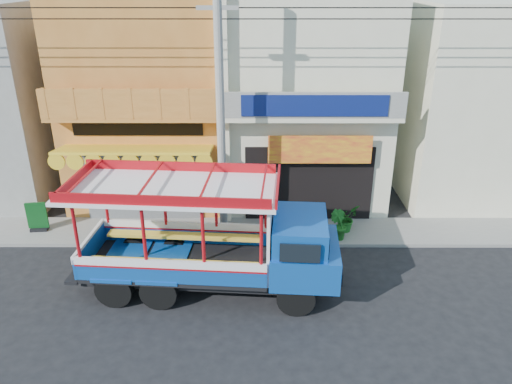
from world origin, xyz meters
TOP-DOWN VIEW (x-y plane):
  - ground at (0.00, 0.00)m, footprint 90.00×90.00m
  - sidewalk at (0.00, 4.00)m, footprint 30.00×2.00m
  - shophouse_left at (-4.00, 7.96)m, footprint 6.00×7.50m
  - shophouse_right at (2.00, 7.96)m, footprint 6.00×6.75m
  - party_pilaster at (-1.00, 4.85)m, footprint 0.35×0.30m
  - filler_building_right at (9.00, 8.00)m, footprint 6.00×6.00m
  - utility_pole at (-0.85, 3.30)m, footprint 28.00×0.26m
  - songthaew_truck at (-0.73, 0.56)m, footprint 7.65×2.96m
  - green_sign at (-7.61, 3.99)m, footprint 0.70×0.38m
  - potted_plant_a at (3.23, 4.02)m, footprint 1.14×1.14m
  - potted_plant_b at (2.90, 3.42)m, footprint 0.73×0.69m

SIDE VIEW (x-z plane):
  - ground at x=0.00m, z-range 0.00..0.00m
  - sidewalk at x=0.00m, z-range 0.00..0.12m
  - green_sign at x=-7.61m, z-range 0.03..1.10m
  - potted_plant_a at x=3.23m, z-range 0.12..1.08m
  - potted_plant_b at x=2.90m, z-range 0.12..1.15m
  - songthaew_truck at x=-0.73m, z-range -0.06..3.43m
  - filler_building_right at x=9.00m, z-range 0.00..7.60m
  - party_pilaster at x=-1.00m, z-range 0.00..8.00m
  - shophouse_right at x=2.00m, z-range -0.01..8.23m
  - shophouse_left at x=-4.00m, z-range -0.01..8.23m
  - utility_pole at x=-0.85m, z-range 0.53..9.53m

